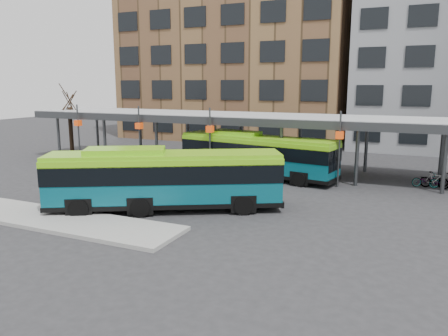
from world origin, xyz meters
TOP-DOWN VIEW (x-y plane):
  - ground at (0.00, 0.00)m, footprint 120.00×120.00m
  - boarding_island at (-5.50, -3.00)m, footprint 14.00×3.00m
  - canopy at (-0.06, 12.87)m, footprint 40.00×6.53m
  - tree at (-18.00, 12.00)m, footprint 1.64×1.64m
  - building_brick at (-10.00, 32.00)m, footprint 26.00×14.00m
  - bus_front at (-1.26, 0.78)m, footprint 11.59×7.90m
  - bus_rear at (0.17, 10.53)m, footprint 11.62×4.26m
  - bike_rack at (12.23, 11.98)m, footprint 4.19×1.33m

SIDE VIEW (x-z plane):
  - ground at x=0.00m, z-range 0.00..0.00m
  - boarding_island at x=-5.50m, z-range 0.00..0.18m
  - bike_rack at x=12.23m, z-range -0.04..1.00m
  - bus_rear at x=0.17m, z-range 0.06..3.20m
  - bus_front at x=-1.26m, z-range 0.07..3.33m
  - tree at x=-18.00m, z-range -0.36..5.23m
  - canopy at x=-0.06m, z-range 1.51..6.31m
  - building_brick at x=-10.00m, z-range 0.00..22.00m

